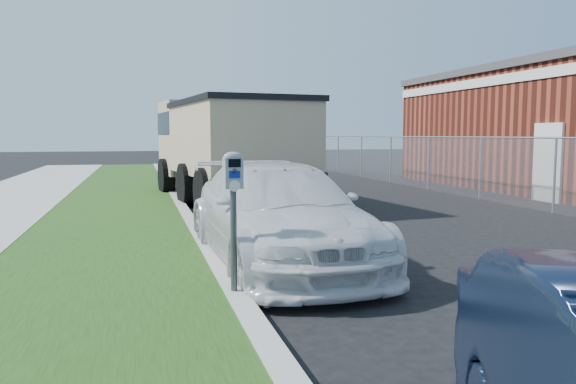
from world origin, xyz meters
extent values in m
plane|color=black|center=(0.00, 0.00, 0.00)|extent=(120.00, 120.00, 0.00)
cube|color=gray|center=(-2.60, 2.00, 0.07)|extent=(0.25, 50.00, 0.15)
cube|color=#164011|center=(-4.20, 2.00, 0.07)|extent=(3.00, 50.00, 0.13)
plane|color=slate|center=(6.00, 7.00, 0.90)|extent=(0.00, 30.00, 30.00)
cylinder|color=#9A9FA8|center=(6.00, 7.00, 1.80)|extent=(0.04, 30.00, 0.04)
cylinder|color=#9A9FA8|center=(6.00, 4.00, 0.90)|extent=(0.06, 0.06, 1.80)
cylinder|color=#9A9FA8|center=(6.00, 7.00, 0.90)|extent=(0.06, 0.06, 1.80)
cylinder|color=#9A9FA8|center=(6.00, 10.00, 0.90)|extent=(0.06, 0.06, 1.80)
cylinder|color=#9A9FA8|center=(6.00, 13.00, 0.90)|extent=(0.06, 0.06, 1.80)
cylinder|color=#9A9FA8|center=(6.00, 16.00, 0.90)|extent=(0.06, 0.06, 1.80)
cylinder|color=#9A9FA8|center=(6.00, 19.00, 0.90)|extent=(0.06, 0.06, 1.80)
cylinder|color=#9A9FA8|center=(6.00, 22.00, 0.90)|extent=(0.06, 0.06, 1.80)
cube|color=silver|center=(7.48, 8.00, 3.60)|extent=(0.06, 14.00, 0.30)
cube|color=silver|center=(7.45, 6.00, 1.10)|extent=(0.08, 1.10, 2.20)
cylinder|color=#3F4247|center=(-2.61, -1.22, 0.71)|extent=(0.08, 0.08, 1.12)
cube|color=slate|center=(-2.61, -1.22, 1.46)|extent=(0.21, 0.15, 0.34)
ellipsoid|color=slate|center=(-2.61, -1.22, 1.63)|extent=(0.23, 0.16, 0.13)
cube|color=black|center=(-2.61, -1.29, 1.57)|extent=(0.14, 0.02, 0.09)
cube|color=navy|center=(-2.61, -1.28, 1.45)|extent=(0.12, 0.02, 0.08)
cylinder|color=silver|center=(-2.61, -1.28, 1.32)|extent=(0.12, 0.02, 0.12)
cube|color=#3F4247|center=(-2.61, -1.28, 1.48)|extent=(0.05, 0.01, 0.06)
imported|color=silver|center=(-1.64, 0.61, 0.72)|extent=(2.24, 5.08, 1.45)
cube|color=black|center=(-1.16, 8.19, 0.82)|extent=(3.38, 7.53, 0.40)
cube|color=tan|center=(-1.48, 10.79, 1.76)|extent=(2.91, 2.36, 2.28)
cube|color=black|center=(-1.48, 10.79, 2.22)|extent=(2.94, 2.39, 0.68)
cube|color=tan|center=(-1.05, 7.29, 1.76)|extent=(3.30, 5.08, 1.82)
cube|color=black|center=(-1.05, 7.29, 2.71)|extent=(3.43, 5.20, 0.14)
cube|color=black|center=(-1.61, 11.86, 0.74)|extent=(2.73, 0.51, 0.34)
cylinder|color=black|center=(-2.76, 10.52, 0.57)|extent=(0.50, 1.17, 1.14)
cylinder|color=black|center=(-0.17, 10.84, 0.57)|extent=(0.50, 1.17, 1.14)
cylinder|color=black|center=(-2.39, 7.47, 0.57)|extent=(0.50, 1.17, 1.14)
cylinder|color=black|center=(0.21, 7.79, 0.57)|extent=(0.50, 1.17, 1.14)
cylinder|color=black|center=(-2.13, 5.44, 0.57)|extent=(0.50, 1.17, 1.14)
cylinder|color=black|center=(0.46, 5.76, 0.57)|extent=(0.50, 1.17, 1.14)
camera|label=1|loc=(-3.61, -7.24, 1.87)|focal=35.00mm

